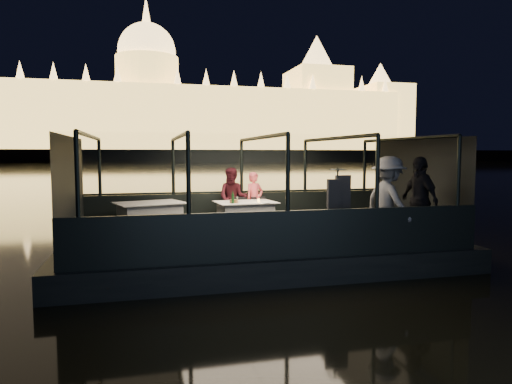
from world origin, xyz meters
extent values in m
plane|color=black|center=(0.00, 80.00, 0.00)|extent=(500.00, 500.00, 0.00)
cube|color=black|center=(0.00, 0.00, 0.00)|extent=(8.60, 4.40, 1.00)
cube|color=black|center=(0.00, 0.00, 0.48)|extent=(8.00, 4.00, 0.04)
cube|color=black|center=(0.00, 2.00, 0.95)|extent=(8.00, 0.08, 0.90)
cube|color=black|center=(0.00, -2.00, 0.95)|extent=(8.00, 0.08, 0.90)
cube|color=#423D33|center=(0.00, 210.00, 1.00)|extent=(400.00, 140.00, 6.00)
cube|color=silver|center=(-0.12, 0.99, 0.89)|extent=(1.53, 1.16, 0.77)
cube|color=silver|center=(-2.42, 0.98, 0.89)|extent=(1.79, 1.51, 0.81)
cube|color=black|center=(-0.15, 1.44, 0.95)|extent=(0.42, 0.42, 0.81)
cube|color=black|center=(0.36, 1.44, 0.95)|extent=(0.40, 0.40, 0.81)
imported|color=#F0575E|center=(0.29, 1.71, 1.25)|extent=(0.62, 0.53, 1.46)
imported|color=#3E1119|center=(-0.30, 1.71, 1.25)|extent=(0.92, 0.83, 1.58)
imported|color=silver|center=(2.36, -1.46, 1.35)|extent=(0.90, 1.33, 1.90)
imported|color=black|center=(3.24, -1.22, 1.35)|extent=(0.54, 1.14, 1.89)
cylinder|color=#153917|center=(-0.50, 0.66, 1.42)|extent=(0.08, 0.08, 0.29)
cylinder|color=brown|center=(-0.45, 0.78, 1.31)|extent=(0.24, 0.24, 0.08)
cylinder|color=#FDAB3F|center=(0.17, 0.82, 1.31)|extent=(0.07, 0.07, 0.08)
cylinder|color=white|center=(0.31, 0.60, 1.27)|extent=(0.24, 0.24, 0.01)
cylinder|color=silver|center=(-0.34, 1.00, 1.27)|extent=(0.32, 0.32, 0.02)
camera|label=1|loc=(-2.57, -9.90, 2.43)|focal=32.00mm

